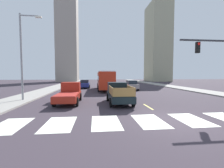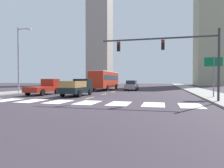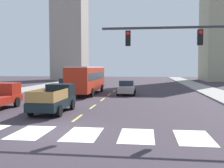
{
  "view_description": "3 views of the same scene",
  "coord_description": "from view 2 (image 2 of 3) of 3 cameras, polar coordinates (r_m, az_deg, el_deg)",
  "views": [
    {
      "loc": [
        -4.55,
        -8.86,
        2.77
      ],
      "look_at": [
        -1.98,
        14.48,
        1.35
      ],
      "focal_mm": 24.98,
      "sensor_mm": 36.0,
      "label": 1
    },
    {
      "loc": [
        7.15,
        -15.11,
        1.87
      ],
      "look_at": [
        -0.88,
        16.73,
        1.14
      ],
      "focal_mm": 31.8,
      "sensor_mm": 36.0,
      "label": 2
    },
    {
      "loc": [
        4.36,
        -12.62,
        3.25
      ],
      "look_at": [
        1.62,
        8.77,
        1.9
      ],
      "focal_mm": 43.2,
      "sensor_mm": 36.0,
      "label": 3
    }
  ],
  "objects": [
    {
      "name": "lane_dash_0",
      "position": [
        20.49,
        -6.34,
        -3.96
      ],
      "size": [
        0.16,
        2.4,
        0.01
      ],
      "primitive_type": "cube",
      "color": "#D8CB55",
      "rests_on": "ground"
    },
    {
      "name": "sedan_mid",
      "position": [
        41.11,
        -5.41,
        -0.14
      ],
      "size": [
        2.02,
        4.4,
        1.72
      ],
      "rotation": [
        0.0,
        0.0,
        0.0
      ],
      "color": "navy",
      "rests_on": "ground"
    },
    {
      "name": "block_mid_left",
      "position": [
        72.94,
        26.11,
        12.23
      ],
      "size": [
        8.07,
        11.49,
        31.78
      ],
      "primitive_type": "cube",
      "color": "#9F9D7F",
      "rests_on": "ground"
    },
    {
      "name": "sidewalk_right",
      "position": [
        33.64,
        23.83,
        -1.89
      ],
      "size": [
        3.66,
        110.0,
        0.15
      ],
      "primitive_type": "cube",
      "color": "gray",
      "rests_on": "ground"
    },
    {
      "name": "direction_sign_green",
      "position": [
        22.32,
        27.16,
        4.13
      ],
      "size": [
        1.7,
        0.12,
        4.2
      ],
      "color": "slate",
      "rests_on": "ground"
    },
    {
      "name": "lane_dash_6",
      "position": [
        49.66,
        5.87,
        -0.88
      ],
      "size": [
        0.16,
        2.4,
        0.01
      ],
      "primitive_type": "cube",
      "color": "#D8CB55",
      "rests_on": "ground"
    },
    {
      "name": "streetlight_left",
      "position": [
        30.33,
        -25.1,
        7.02
      ],
      "size": [
        2.2,
        0.28,
        9.0
      ],
      "color": "gray",
      "rests_on": "ground"
    },
    {
      "name": "lane_dash_2",
      "position": [
        30.04,
        0.36,
        -2.29
      ],
      "size": [
        0.16,
        2.4,
        0.01
      ],
      "primitive_type": "cube",
      "color": "#D8CB55",
      "rests_on": "ground"
    },
    {
      "name": "crosswalk_stripe_5",
      "position": [
        15.56,
        2.12,
        -5.61
      ],
      "size": [
        1.64,
        2.89,
        0.01
      ],
      "primitive_type": "cube",
      "color": "silver",
      "rests_on": "ground"
    },
    {
      "name": "lane_dash_7",
      "position": [
        54.61,
        6.62,
        -0.69
      ],
      "size": [
        0.16,
        2.4,
        0.01
      ],
      "primitive_type": "cube",
      "color": "#D8CB55",
      "rests_on": "ground"
    },
    {
      "name": "crosswalk_stripe_3",
      "position": [
        17.42,
        -15.05,
        -4.92
      ],
      "size": [
        1.64,
        2.89,
        0.01
      ],
      "primitive_type": "cube",
      "color": "silver",
      "rests_on": "ground"
    },
    {
      "name": "crosswalk_stripe_7",
      "position": [
        15.36,
        21.71,
        -5.79
      ],
      "size": [
        1.64,
        2.89,
        0.01
      ],
      "primitive_type": "cube",
      "color": "silver",
      "rests_on": "ground"
    },
    {
      "name": "pickup_dark",
      "position": [
        26.29,
        -18.65,
        -0.86
      ],
      "size": [
        2.18,
        5.2,
        1.96
      ],
      "rotation": [
        0.0,
        0.0,
        -0.03
      ],
      "color": "#A22215",
      "rests_on": "ground"
    },
    {
      "name": "tower_tall_centre",
      "position": [
        77.14,
        -3.52,
        17.92
      ],
      "size": [
        7.96,
        8.31,
        47.93
      ],
      "primitive_type": "cube",
      "color": "#9F9387",
      "rests_on": "ground"
    },
    {
      "name": "traffic_signal_gantry",
      "position": [
        17.77,
        18.3,
        8.85
      ],
      "size": [
        9.79,
        0.27,
        6.0
      ],
      "color": "#2D2D33",
      "rests_on": "ground"
    },
    {
      "name": "lane_dash_1",
      "position": [
        25.22,
        -2.36,
        -2.97
      ],
      "size": [
        0.16,
        2.4,
        0.01
      ],
      "primitive_type": "cube",
      "color": "#D8CB55",
      "rests_on": "ground"
    },
    {
      "name": "lane_dash_3",
      "position": [
        34.9,
        2.32,
        -1.79
      ],
      "size": [
        0.16,
        2.4,
        0.01
      ],
      "primitive_type": "cube",
      "color": "#D8CB55",
      "rests_on": "ground"
    },
    {
      "name": "pickup_stakebed",
      "position": [
        23.31,
        -9.6,
        -1.04
      ],
      "size": [
        2.18,
        5.2,
        1.96
      ],
      "rotation": [
        0.0,
        0.0,
        0.02
      ],
      "color": "black",
      "rests_on": "ground"
    },
    {
      "name": "lane_dash_4",
      "position": [
        39.8,
        3.79,
        -1.41
      ],
      "size": [
        0.16,
        2.4,
        0.01
      ],
      "primitive_type": "cube",
      "color": "#D8CB55",
      "rests_on": "ground"
    },
    {
      "name": "crosswalk_stripe_4",
      "position": [
        16.31,
        -6.96,
        -5.3
      ],
      "size": [
        1.64,
        2.89,
        0.01
      ],
      "primitive_type": "cube",
      "color": "silver",
      "rests_on": "ground"
    },
    {
      "name": "ground_plane",
      "position": [
        16.82,
        -11.14,
        -5.13
      ],
      "size": [
        160.0,
        160.0,
        0.0
      ],
      "primitive_type": "plane",
      "color": "#352D35"
    },
    {
      "name": "sedan_near_right",
      "position": [
        34.39,
        5.66,
        -0.41
      ],
      "size": [
        2.02,
        4.4,
        1.72
      ],
      "rotation": [
        0.0,
        0.0,
        -0.04
      ],
      "color": "gray",
      "rests_on": "ground"
    },
    {
      "name": "crosswalk_stripe_1",
      "position": [
        20.48,
        -27.99,
        -4.1
      ],
      "size": [
        1.64,
        2.89,
        0.01
      ],
      "primitive_type": "cube",
      "color": "silver",
      "rests_on": "ground"
    },
    {
      "name": "crosswalk_stripe_6",
      "position": [
        15.24,
        11.85,
        -5.78
      ],
      "size": [
        1.64,
        2.89,
        0.01
      ],
      "primitive_type": "cube",
      "color": "silver",
      "rests_on": "ground"
    },
    {
      "name": "city_bus",
      "position": [
        35.53,
        -1.99,
        1.41
      ],
      "size": [
        2.72,
        10.8,
        3.32
      ],
      "rotation": [
        0.0,
        0.0,
        -0.01
      ],
      "color": "red",
      "rests_on": "ground"
    },
    {
      "name": "sidewalk_left",
      "position": [
        38.7,
        -16.91,
        -1.44
      ],
      "size": [
        3.66,
        110.0,
        0.15
      ],
      "primitive_type": "cube",
      "color": "gray",
      "rests_on": "ground"
    },
    {
      "name": "crosswalk_stripe_2",
      "position": [
        18.83,
        -22.05,
        -4.5
      ],
      "size": [
        1.64,
        2.89,
        0.01
      ],
      "primitive_type": "cube",
      "color": "silver",
      "rests_on": "ground"
    },
    {
      "name": "lane_dash_5",
      "position": [
        44.73,
        4.94,
        -1.12
      ],
      "size": [
        0.16,
        2.4,
        0.01
      ],
      "primitive_type": "cube",
      "color": "#D8CB55",
      "rests_on": "ground"
    }
  ]
}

